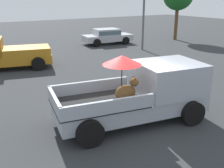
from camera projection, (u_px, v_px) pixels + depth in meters
name	position (u px, v px, depth m)	size (l,w,h in m)	color
ground_plane	(131.00, 121.00, 8.79)	(80.00, 80.00, 0.00)	#2D3033
pickup_truck_main	(144.00, 92.00, 8.64)	(5.29, 2.94, 2.34)	black
pickup_truck_red	(4.00, 54.00, 14.85)	(5.09, 3.04, 1.80)	black
parked_sedan_near	(107.00, 36.00, 22.81)	(4.49, 2.40, 1.33)	black
motel_sign	(144.00, 1.00, 19.41)	(1.40, 0.16, 5.28)	#59595B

